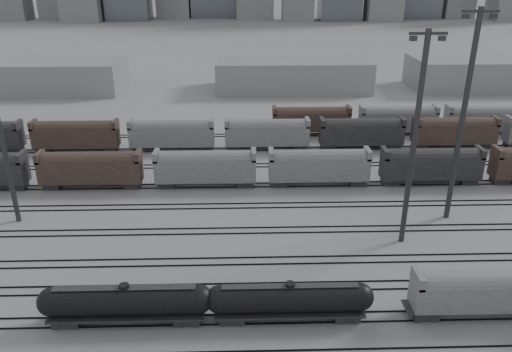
{
  "coord_description": "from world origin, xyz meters",
  "views": [
    {
      "loc": [
        -3.45,
        -37.05,
        30.97
      ],
      "look_at": [
        -1.62,
        26.25,
        4.0
      ],
      "focal_mm": 35.0,
      "sensor_mm": 36.0,
      "label": 1
    }
  ],
  "objects_px": {
    "tank_car_b": "(290,299)",
    "tank_car_a": "(126,302)",
    "hopper_car_a": "(484,290)",
    "light_mast_c": "(415,137)"
  },
  "relations": [
    {
      "from": "tank_car_b",
      "to": "tank_car_a",
      "type": "bearing_deg",
      "value": 180.0
    },
    {
      "from": "tank_car_b",
      "to": "hopper_car_a",
      "type": "height_order",
      "value": "hopper_car_a"
    },
    {
      "from": "hopper_car_a",
      "to": "light_mast_c",
      "type": "xyz_separation_m",
      "value": [
        -3.24,
        14.07,
        10.27
      ]
    },
    {
      "from": "hopper_car_a",
      "to": "tank_car_b",
      "type": "bearing_deg",
      "value": 180.0
    },
    {
      "from": "tank_car_a",
      "to": "hopper_car_a",
      "type": "distance_m",
      "value": 33.34
    },
    {
      "from": "hopper_car_a",
      "to": "light_mast_c",
      "type": "bearing_deg",
      "value": 102.98
    },
    {
      "from": "tank_car_b",
      "to": "hopper_car_a",
      "type": "bearing_deg",
      "value": 0.0
    },
    {
      "from": "hopper_car_a",
      "to": "tank_car_a",
      "type": "bearing_deg",
      "value": 180.0
    },
    {
      "from": "tank_car_a",
      "to": "light_mast_c",
      "type": "bearing_deg",
      "value": 25.06
    },
    {
      "from": "tank_car_b",
      "to": "light_mast_c",
      "type": "relative_size",
      "value": 0.63
    }
  ]
}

